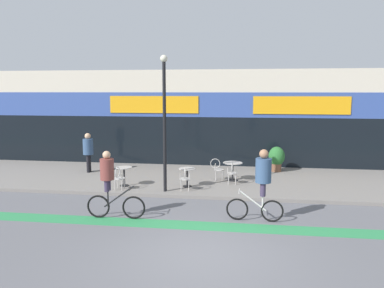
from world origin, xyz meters
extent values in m
plane|color=#5B5B60|center=(0.00, 0.00, 0.00)|extent=(120.00, 120.00, 0.00)
cube|color=slate|center=(0.00, 7.25, 0.06)|extent=(40.00, 5.50, 0.12)
cube|color=beige|center=(0.00, 12.00, 2.41)|extent=(40.00, 4.00, 4.82)
cube|color=black|center=(0.00, 10.03, 1.32)|extent=(38.80, 0.10, 2.40)
cube|color=#334C93|center=(0.00, 10.05, 3.12)|extent=(39.20, 0.14, 1.20)
cube|color=orange|center=(-3.55, 9.98, 3.12)|extent=(4.47, 0.08, 0.84)
cube|color=orange|center=(3.55, 9.98, 3.12)|extent=(4.47, 0.08, 0.84)
cube|color=#2D844C|center=(0.00, 1.90, 0.00)|extent=(36.00, 0.70, 0.01)
cylinder|color=black|center=(-3.69, 5.51, 0.13)|extent=(0.35, 0.35, 0.02)
cylinder|color=black|center=(-3.69, 5.51, 0.48)|extent=(0.07, 0.07, 0.72)
cylinder|color=#ADA8A3|center=(-3.69, 5.51, 0.85)|extent=(0.63, 0.63, 0.02)
cylinder|color=black|center=(-1.25, 5.75, 0.13)|extent=(0.36, 0.36, 0.02)
cylinder|color=black|center=(-1.25, 5.75, 0.47)|extent=(0.07, 0.07, 0.69)
cylinder|color=#ADA8A3|center=(-1.25, 5.75, 0.83)|extent=(0.65, 0.65, 0.02)
cylinder|color=black|center=(0.47, 6.97, 0.13)|extent=(0.44, 0.44, 0.02)
cylinder|color=black|center=(0.47, 6.97, 0.49)|extent=(0.07, 0.07, 0.73)
cylinder|color=#ADA8A3|center=(0.47, 6.97, 0.86)|extent=(0.80, 0.80, 0.02)
cylinder|color=#B7B2AD|center=(-3.69, 4.96, 0.56)|extent=(0.42, 0.42, 0.03)
cylinder|color=#B7B2AD|center=(-3.82, 5.11, 0.33)|extent=(0.03, 0.03, 0.42)
cylinder|color=#B7B2AD|center=(-3.54, 5.10, 0.33)|extent=(0.03, 0.03, 0.42)
cylinder|color=#B7B2AD|center=(-3.84, 4.83, 0.33)|extent=(0.03, 0.03, 0.42)
cylinder|color=#B7B2AD|center=(-3.56, 4.82, 0.33)|extent=(0.03, 0.03, 0.42)
torus|color=#B7B2AD|center=(-3.70, 4.79, 0.82)|extent=(0.05, 0.41, 0.41)
cylinder|color=#B7B2AD|center=(-3.87, 4.80, 0.68)|extent=(0.03, 0.03, 0.23)
cylinder|color=#B7B2AD|center=(-3.53, 4.78, 0.68)|extent=(0.03, 0.03, 0.23)
cylinder|color=#B7B2AD|center=(-1.25, 5.20, 0.56)|extent=(0.45, 0.45, 0.03)
cylinder|color=#B7B2AD|center=(-1.40, 5.31, 0.33)|extent=(0.03, 0.03, 0.42)
cylinder|color=#B7B2AD|center=(-1.13, 5.35, 0.33)|extent=(0.03, 0.03, 0.42)
cylinder|color=#B7B2AD|center=(-1.36, 5.04, 0.33)|extent=(0.03, 0.03, 0.42)
cylinder|color=#B7B2AD|center=(-1.09, 5.08, 0.33)|extent=(0.03, 0.03, 0.42)
torus|color=#B7B2AD|center=(-1.22, 5.03, 0.82)|extent=(0.09, 0.41, 0.41)
cylinder|color=#B7B2AD|center=(-1.39, 5.00, 0.68)|extent=(0.03, 0.03, 0.23)
cylinder|color=#B7B2AD|center=(-1.05, 5.05, 0.68)|extent=(0.03, 0.03, 0.23)
cylinder|color=#B7B2AD|center=(0.47, 6.42, 0.56)|extent=(0.41, 0.41, 0.03)
cylinder|color=#B7B2AD|center=(0.33, 6.57, 0.33)|extent=(0.03, 0.03, 0.42)
cylinder|color=#B7B2AD|center=(0.61, 6.56, 0.33)|extent=(0.03, 0.03, 0.42)
cylinder|color=#B7B2AD|center=(0.32, 6.29, 0.33)|extent=(0.03, 0.03, 0.42)
cylinder|color=#B7B2AD|center=(0.60, 6.28, 0.33)|extent=(0.03, 0.03, 0.42)
torus|color=#B7B2AD|center=(0.46, 6.25, 0.82)|extent=(0.04, 0.41, 0.41)
cylinder|color=#B7B2AD|center=(0.29, 6.26, 0.68)|extent=(0.03, 0.03, 0.23)
cylinder|color=#B7B2AD|center=(0.63, 6.25, 0.68)|extent=(0.03, 0.03, 0.23)
cylinder|color=#B7B2AD|center=(-0.08, 6.97, 0.56)|extent=(0.41, 0.41, 0.03)
cylinder|color=#B7B2AD|center=(0.05, 7.12, 0.33)|extent=(0.03, 0.03, 0.42)
cylinder|color=#B7B2AD|center=(0.06, 6.84, 0.33)|extent=(0.03, 0.03, 0.42)
cylinder|color=#B7B2AD|center=(-0.23, 7.11, 0.33)|extent=(0.03, 0.03, 0.42)
cylinder|color=#B7B2AD|center=(-0.22, 6.83, 0.33)|extent=(0.03, 0.03, 0.42)
torus|color=#B7B2AD|center=(-0.25, 6.97, 0.82)|extent=(0.41, 0.03, 0.41)
cylinder|color=#B7B2AD|center=(-0.26, 7.14, 0.68)|extent=(0.03, 0.03, 0.23)
cylinder|color=#B7B2AD|center=(-0.25, 6.80, 0.68)|extent=(0.03, 0.03, 0.23)
cylinder|color=brown|center=(2.41, 9.03, 0.32)|extent=(0.46, 0.46, 0.39)
ellipsoid|color=#28662D|center=(2.41, 9.03, 0.83)|extent=(0.74, 0.74, 0.89)
cylinder|color=black|center=(-1.95, 4.97, 2.48)|extent=(0.12, 0.12, 4.72)
sphere|color=beige|center=(-1.95, 4.97, 4.92)|extent=(0.26, 0.26, 0.26)
torus|color=black|center=(-2.33, 2.21, 0.35)|extent=(0.70, 0.08, 0.70)
torus|color=black|center=(-3.41, 2.17, 0.35)|extent=(0.70, 0.08, 0.70)
cylinder|color=black|center=(-2.81, 2.19, 0.65)|extent=(0.84, 0.07, 0.63)
cylinder|color=black|center=(-3.11, 2.18, 0.60)|extent=(0.04, 0.04, 0.49)
cylinder|color=black|center=(-2.38, 2.21, 0.95)|extent=(0.05, 0.48, 0.03)
cylinder|color=#382D47|center=(-3.11, 2.26, 1.01)|extent=(0.15, 0.15, 0.35)
cylinder|color=#382D47|center=(-3.10, 2.11, 1.01)|extent=(0.15, 0.15, 0.35)
cylinder|color=brown|center=(-3.11, 2.18, 1.50)|extent=(0.42, 0.42, 0.63)
sphere|color=tan|center=(-3.11, 2.18, 1.93)|extent=(0.24, 0.24, 0.24)
torus|color=black|center=(0.73, 2.55, 0.33)|extent=(0.66, 0.07, 0.66)
torus|color=black|center=(1.75, 2.51, 0.33)|extent=(0.66, 0.07, 0.66)
cylinder|color=silver|center=(1.19, 2.53, 0.61)|extent=(0.79, 0.07, 0.59)
cylinder|color=silver|center=(1.46, 2.52, 0.56)|extent=(0.04, 0.04, 0.46)
cylinder|color=silver|center=(0.78, 2.54, 0.88)|extent=(0.04, 0.48, 0.03)
cylinder|color=#382D47|center=(1.46, 2.43, 0.98)|extent=(0.16, 0.16, 0.39)
cylinder|color=#382D47|center=(1.47, 2.61, 0.98)|extent=(0.16, 0.16, 0.39)
cylinder|color=#334C70|center=(1.46, 2.52, 1.53)|extent=(0.47, 0.47, 0.70)
sphere|color=#9E7051|center=(1.46, 2.52, 2.01)|extent=(0.26, 0.26, 0.26)
cylinder|color=black|center=(-6.10, 7.82, 0.53)|extent=(0.18, 0.18, 0.81)
cylinder|color=black|center=(-6.07, 7.64, 0.53)|extent=(0.18, 0.18, 0.81)
cylinder|color=#334C70|center=(-6.08, 7.73, 1.29)|extent=(0.52, 0.52, 0.71)
sphere|color=tan|center=(-6.08, 7.73, 1.77)|extent=(0.27, 0.27, 0.27)
camera|label=1|loc=(0.86, -8.21, 3.80)|focal=35.00mm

